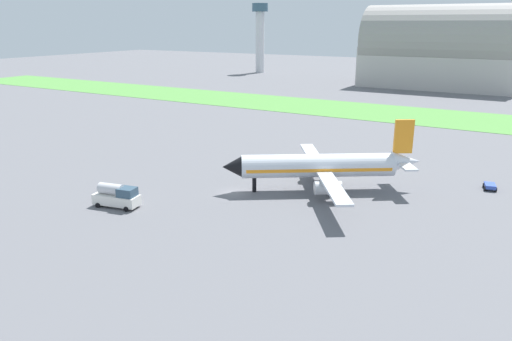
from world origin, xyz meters
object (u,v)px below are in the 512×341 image
airplane_midfield_jet (322,166)px  control_tower (260,32)px  fuel_truck_near_gate (117,196)px  baggage_cart_midfield (490,186)px

airplane_midfield_jet → control_tower: size_ratio=0.79×
airplane_midfield_jet → fuel_truck_near_gate: size_ratio=3.94×
airplane_midfield_jet → baggage_cart_midfield: size_ratio=9.97×
baggage_cart_midfield → control_tower: bearing=-151.9°
fuel_truck_near_gate → control_tower: control_tower is taller
fuel_truck_near_gate → control_tower: 194.14m
baggage_cart_midfield → fuel_truck_near_gate: bearing=-64.9°
airplane_midfield_jet → control_tower: (-99.98, 156.16, 16.31)m
baggage_cart_midfield → control_tower: control_tower is taller
baggage_cart_midfield → airplane_midfield_jet: bearing=-71.3°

